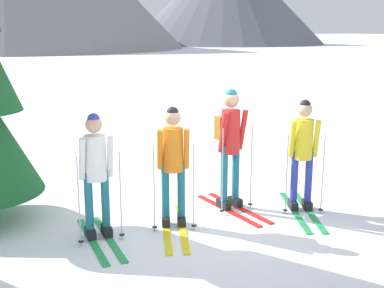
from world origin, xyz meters
TOP-DOWN VIEW (x-y plane):
  - ground_plane at (0.00, 0.00)m, footprint 400.00×400.00m
  - skier_in_white at (-1.60, 0.14)m, footprint 0.61×1.61m
  - skier_in_orange at (-0.53, 0.07)m, footprint 0.95×1.75m
  - skier_in_red at (0.55, 0.32)m, footprint 0.61×1.59m
  - skier_in_yellow at (1.48, -0.26)m, footprint 1.02×1.70m

SIDE VIEW (x-z plane):
  - ground_plane at x=0.00m, z-range 0.00..0.00m
  - skier_in_white at x=-1.60m, z-range 0.08..1.76m
  - skier_in_orange at x=-0.53m, z-range 0.10..1.80m
  - skier_in_yellow at x=1.48m, z-range 0.10..1.81m
  - skier_in_red at x=0.55m, z-range 0.14..2.00m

